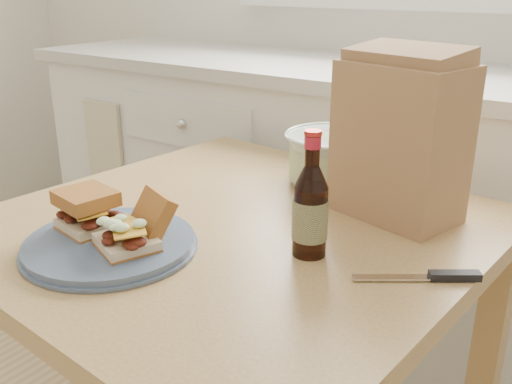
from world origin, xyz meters
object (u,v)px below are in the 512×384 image
Objects in this scene: paper_bag at (400,142)px; beer_bottle at (310,210)px; plate at (110,244)px; dining_table at (235,271)px; coleslaw_bowl at (334,159)px.

beer_bottle is at bearing -87.68° from paper_bag.
plate is at bearing -136.72° from beer_bottle.
paper_bag is at bearing 46.54° from dining_table.
paper_bag reaches higher than coleslaw_bowl.
paper_bag is at bearing 51.73° from plate.
dining_table is 0.35m from coleslaw_bowl.
paper_bag reaches higher than beer_bottle.
beer_bottle is at bearing -5.98° from dining_table.
beer_bottle reaches higher than dining_table.
plate is 1.30× the size of coleslaw_bowl.
dining_table is at bearing -99.81° from coleslaw_bowl.
coleslaw_bowl is 1.04× the size of beer_bottle.
dining_table is at bearing -180.00° from beer_bottle.
dining_table is 0.27m from beer_bottle.
paper_bag is at bearing -26.13° from coleslaw_bowl.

